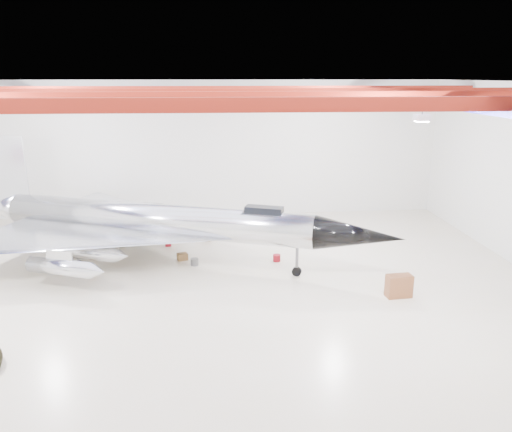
{
  "coord_description": "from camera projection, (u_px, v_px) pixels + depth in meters",
  "views": [
    {
      "loc": [
        1.66,
        -25.84,
        11.35
      ],
      "look_at": [
        3.93,
        2.0,
        3.44
      ],
      "focal_mm": 35.0,
      "sensor_mm": 36.0,
      "label": 1
    }
  ],
  "objects": [
    {
      "name": "floor",
      "position": [
        189.0,
        287.0,
        27.74
      ],
      "size": [
        40.0,
        40.0,
        0.0
      ],
      "primitive_type": "plane",
      "color": "beige",
      "rests_on": "ground"
    },
    {
      "name": "wall_back",
      "position": [
        195.0,
        150.0,
        40.63
      ],
      "size": [
        40.0,
        0.0,
        40.0
      ],
      "primitive_type": "plane",
      "rotation": [
        1.57,
        0.0,
        0.0
      ],
      "color": "silver",
      "rests_on": "floor"
    },
    {
      "name": "ceiling",
      "position": [
        181.0,
        82.0,
        24.74
      ],
      "size": [
        40.0,
        40.0,
        0.0
      ],
      "primitive_type": "plane",
      "rotation": [
        3.14,
        0.0,
        0.0
      ],
      "color": "#0A0F38",
      "rests_on": "wall_back"
    },
    {
      "name": "ceiling_structure",
      "position": [
        181.0,
        96.0,
        24.93
      ],
      "size": [
        39.5,
        29.5,
        1.08
      ],
      "color": "maroon",
      "rests_on": "ceiling"
    },
    {
      "name": "jet_aircraft",
      "position": [
        155.0,
        224.0,
        30.84
      ],
      "size": [
        26.77,
        20.33,
        7.58
      ],
      "rotation": [
        0.0,
        0.0,
        -0.35
      ],
      "color": "silver",
      "rests_on": "floor"
    },
    {
      "name": "desk",
      "position": [
        399.0,
        286.0,
        26.34
      ],
      "size": [
        1.39,
        0.8,
        1.22
      ],
      "primitive_type": "cube",
      "rotation": [
        0.0,
        0.0,
        0.1
      ],
      "color": "brown",
      "rests_on": "floor"
    },
    {
      "name": "crate_ply",
      "position": [
        91.0,
        273.0,
        29.29
      ],
      "size": [
        0.6,
        0.54,
        0.34
      ],
      "primitive_type": "cube",
      "rotation": [
        0.0,
        0.0,
        -0.37
      ],
      "color": "olive",
      "rests_on": "floor"
    },
    {
      "name": "toolbox_red",
      "position": [
        168.0,
        244.0,
        34.32
      ],
      "size": [
        0.44,
        0.37,
        0.29
      ],
      "primitive_type": "cube",
      "rotation": [
        0.0,
        0.0,
        0.1
      ],
      "color": "maroon",
      "rests_on": "floor"
    },
    {
      "name": "engine_drum",
      "position": [
        195.0,
        262.0,
        30.83
      ],
      "size": [
        0.57,
        0.57,
        0.43
      ],
      "primitive_type": "cylinder",
      "rotation": [
        0.0,
        0.0,
        0.19
      ],
      "color": "#59595B",
      "rests_on": "floor"
    },
    {
      "name": "parts_bin",
      "position": [
        207.0,
        237.0,
        35.42
      ],
      "size": [
        0.81,
        0.72,
        0.47
      ],
      "primitive_type": "cube",
      "rotation": [
        0.0,
        0.0,
        -0.31
      ],
      "color": "olive",
      "rests_on": "floor"
    },
    {
      "name": "crate_small",
      "position": [
        118.0,
        239.0,
        35.35
      ],
      "size": [
        0.45,
        0.4,
        0.27
      ],
      "primitive_type": "cube",
      "rotation": [
        0.0,
        0.0,
        0.28
      ],
      "color": "#59595B",
      "rests_on": "floor"
    },
    {
      "name": "tool_chest",
      "position": [
        277.0,
        258.0,
        31.51
      ],
      "size": [
        0.62,
        0.62,
        0.43
      ],
      "primitive_type": "cylinder",
      "rotation": [
        0.0,
        0.0,
        -0.4
      ],
      "color": "maroon",
      "rests_on": "floor"
    },
    {
      "name": "oil_barrel",
      "position": [
        182.0,
        257.0,
        31.71
      ],
      "size": [
        0.76,
        0.69,
        0.44
      ],
      "primitive_type": "cube",
      "rotation": [
        0.0,
        0.0,
        0.36
      ],
      "color": "olive",
      "rests_on": "floor"
    },
    {
      "name": "spares_box",
      "position": [
        245.0,
        234.0,
        36.22
      ],
      "size": [
        0.56,
        0.56,
        0.39
      ],
      "primitive_type": "cylinder",
      "rotation": [
        0.0,
        0.0,
        -0.37
      ],
      "color": "#59595B",
      "rests_on": "floor"
    }
  ]
}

